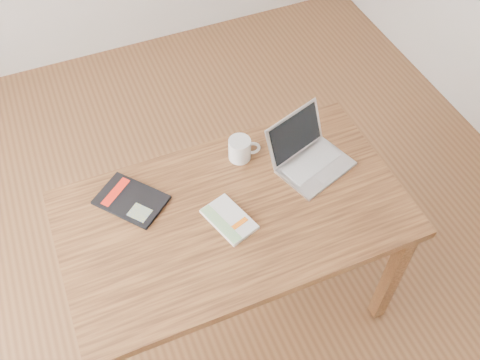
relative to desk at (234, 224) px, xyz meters
name	(u,v)px	position (x,y,z in m)	size (l,w,h in m)	color
room	(142,80)	(-0.23, 0.16, 0.69)	(4.04, 4.04, 2.70)	#57361D
desk	(234,224)	(0.00, 0.00, 0.00)	(1.33, 0.76, 0.75)	#533119
white_guidebook	(229,219)	(-0.03, -0.03, 0.10)	(0.18, 0.23, 0.02)	beige
black_guidebook	(131,200)	(-0.35, 0.20, 0.10)	(0.30, 0.31, 0.01)	black
laptop	(308,155)	(0.37, 0.11, 0.13)	(0.35, 0.34, 0.19)	silver
coffee_mug	(240,149)	(0.13, 0.25, 0.14)	(0.13, 0.09, 0.10)	white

